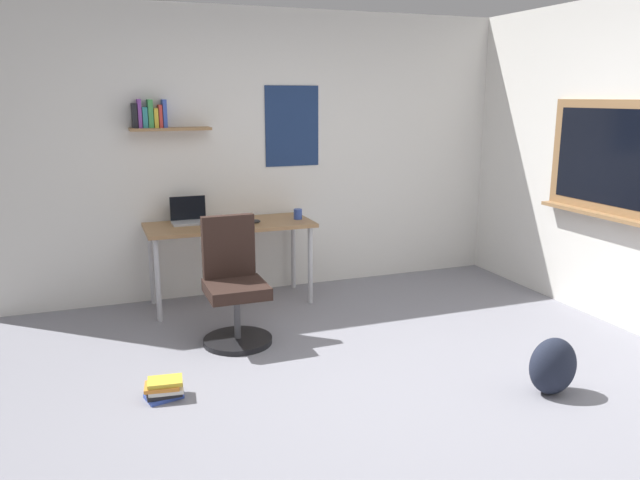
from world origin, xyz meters
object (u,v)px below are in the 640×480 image
laptop (189,217)px  backpack (553,366)px  office_chair (234,289)px  keyboard (223,224)px  computer_mouse (255,221)px  book_stack_on_floor (164,389)px  desk (230,232)px  coffee_mug (298,214)px

laptop → backpack: (1.81, -2.57, -0.61)m
office_chair → keyboard: office_chair is taller
keyboard → computer_mouse: 0.28m
office_chair → book_stack_on_floor: bearing=-129.2°
keyboard → backpack: 2.88m
desk → office_chair: bearing=-101.0°
laptop → keyboard: size_ratio=0.84×
computer_mouse → backpack: (1.28, -2.35, -0.57)m
desk → book_stack_on_floor: size_ratio=5.80×
laptop → keyboard: (0.25, -0.22, -0.04)m
desk → backpack: bearing=-58.5°
office_chair → computer_mouse: bearing=64.6°
backpack → book_stack_on_floor: backpack is taller
computer_mouse → office_chair: bearing=-115.4°
laptop → keyboard: laptop is taller
desk → office_chair: office_chair is taller
laptop → desk: bearing=-24.0°
coffee_mug → backpack: coffee_mug is taller
book_stack_on_floor → backpack: bearing=-19.0°
coffee_mug → backpack: (0.86, -2.40, -0.60)m
office_chair → keyboard: bearing=83.1°
keyboard → book_stack_on_floor: bearing=-114.9°
keyboard → coffee_mug: (0.70, 0.05, 0.04)m
backpack → office_chair: bearing=136.7°
book_stack_on_floor → desk: bearing=64.0°
desk → book_stack_on_floor: 1.92m
keyboard → laptop: bearing=138.9°
keyboard → backpack: keyboard is taller
desk → backpack: desk is taller
office_chair → computer_mouse: (0.38, 0.79, 0.35)m
laptop → computer_mouse: (0.53, -0.22, -0.04)m
office_chair → book_stack_on_floor: size_ratio=3.80×
computer_mouse → keyboard: bearing=180.0°
book_stack_on_floor → computer_mouse: bearing=57.2°
backpack → computer_mouse: bearing=118.6°
office_chair → laptop: laptop is taller
backpack → book_stack_on_floor: (-2.29, 0.79, -0.12)m
computer_mouse → backpack: bearing=-61.4°
keyboard → computer_mouse: computer_mouse is taller
desk → keyboard: bearing=-133.8°
office_chair → computer_mouse: 0.94m
office_chair → book_stack_on_floor: office_chair is taller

